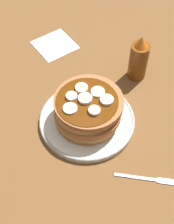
% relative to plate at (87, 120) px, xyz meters
% --- Properties ---
extents(ground_plane, '(1.40, 1.40, 0.03)m').
position_rel_plate_xyz_m(ground_plane, '(0.00, 0.00, -0.02)').
color(ground_plane, brown).
extents(plate, '(0.24, 0.24, 0.01)m').
position_rel_plate_xyz_m(plate, '(0.00, 0.00, 0.00)').
color(plate, silver).
rests_on(plate, ground_plane).
extents(pancake_stack, '(0.17, 0.17, 0.07)m').
position_rel_plate_xyz_m(pancake_stack, '(0.00, 0.00, 0.04)').
color(pancake_stack, '#AD7342').
rests_on(pancake_stack, plate).
extents(banana_slice_0, '(0.03, 0.03, 0.01)m').
position_rel_plate_xyz_m(banana_slice_0, '(-0.01, -0.00, 0.08)').
color(banana_slice_0, '#F2E1C6').
rests_on(banana_slice_0, pancake_stack).
extents(banana_slice_1, '(0.03, 0.03, 0.01)m').
position_rel_plate_xyz_m(banana_slice_1, '(0.03, -0.01, 0.08)').
color(banana_slice_1, '#F0E5C0').
rests_on(banana_slice_1, pancake_stack).
extents(banana_slice_2, '(0.03, 0.03, 0.01)m').
position_rel_plate_xyz_m(banana_slice_2, '(-0.01, -0.04, 0.08)').
color(banana_slice_2, '#FEEBC3').
rests_on(banana_slice_2, pancake_stack).
extents(banana_slice_3, '(0.03, 0.03, 0.01)m').
position_rel_plate_xyz_m(banana_slice_3, '(-0.03, -0.02, 0.08)').
color(banana_slice_3, '#F6F0B6').
rests_on(banana_slice_3, pancake_stack).
extents(banana_slice_4, '(0.03, 0.03, 0.01)m').
position_rel_plate_xyz_m(banana_slice_4, '(-0.03, 0.02, 0.08)').
color(banana_slice_4, '#FAE9BA').
rests_on(banana_slice_4, pancake_stack).
extents(banana_slice_5, '(0.03, 0.03, 0.01)m').
position_rel_plate_xyz_m(banana_slice_5, '(-0.00, 0.04, 0.08)').
color(banana_slice_5, '#F5EFBD').
rests_on(banana_slice_5, pancake_stack).
extents(banana_slice_6, '(0.03, 0.03, 0.01)m').
position_rel_plate_xyz_m(banana_slice_6, '(0.03, 0.03, 0.08)').
color(banana_slice_6, '#F5E9C3').
rests_on(banana_slice_6, pancake_stack).
extents(napkin, '(0.13, 0.13, 0.00)m').
position_rel_plate_xyz_m(napkin, '(-0.27, 0.13, -0.01)').
color(napkin, white).
rests_on(napkin, ground_plane).
extents(fork, '(0.11, 0.08, 0.01)m').
position_rel_plate_xyz_m(fork, '(0.20, -0.02, -0.01)').
color(fork, silver).
rests_on(fork, ground_plane).
extents(syrup_bottle, '(0.05, 0.05, 0.13)m').
position_rel_plate_xyz_m(syrup_bottle, '(-0.02, 0.21, 0.05)').
color(syrup_bottle, brown).
rests_on(syrup_bottle, ground_plane).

